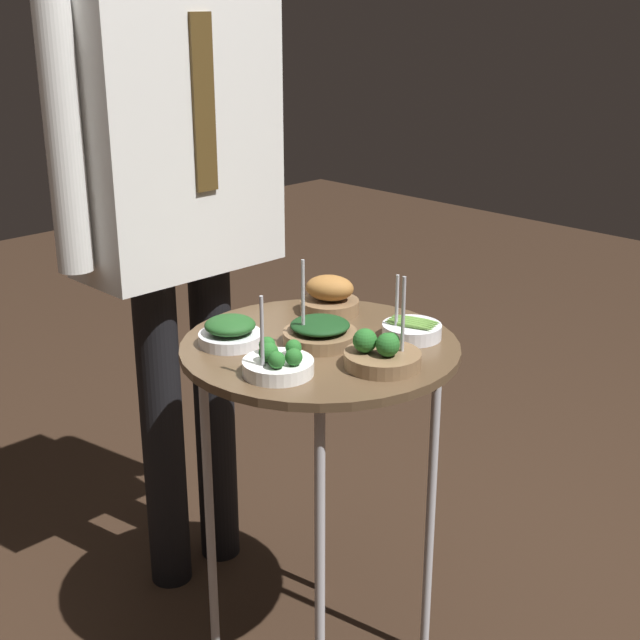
{
  "coord_description": "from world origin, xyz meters",
  "views": [
    {
      "loc": [
        -1.17,
        -1.17,
        1.42
      ],
      "look_at": [
        0.0,
        0.0,
        0.82
      ],
      "focal_mm": 50.0,
      "sensor_mm": 36.0,
      "label": 1
    }
  ],
  "objects_px": {
    "bowl_broccoli_front_left": "(381,355)",
    "bowl_broccoli_mid_right": "(278,363)",
    "bowl_asparagus_front_right": "(412,330)",
    "serving_cart": "(320,378)",
    "bowl_roast_far_rim": "(330,297)",
    "bowl_spinach_center": "(230,332)",
    "bowl_spinach_near_rim": "(319,332)",
    "waiter_figure": "(175,169)"
  },
  "relations": [
    {
      "from": "bowl_asparagus_front_right",
      "to": "serving_cart",
      "type": "bearing_deg",
      "value": 145.06
    },
    {
      "from": "bowl_asparagus_front_right",
      "to": "waiter_figure",
      "type": "height_order",
      "value": "waiter_figure"
    },
    {
      "from": "bowl_broccoli_mid_right",
      "to": "bowl_spinach_center",
      "type": "distance_m",
      "value": 0.18
    },
    {
      "from": "bowl_roast_far_rim",
      "to": "bowl_broccoli_mid_right",
      "type": "xyz_separation_m",
      "value": [
        -0.31,
        -0.17,
        -0.01
      ]
    },
    {
      "from": "serving_cart",
      "to": "bowl_roast_far_rim",
      "type": "relative_size",
      "value": 5.8
    },
    {
      "from": "serving_cart",
      "to": "bowl_broccoli_front_left",
      "type": "bearing_deg",
      "value": -91.47
    },
    {
      "from": "bowl_roast_far_rim",
      "to": "bowl_broccoli_mid_right",
      "type": "height_order",
      "value": "bowl_broccoli_mid_right"
    },
    {
      "from": "waiter_figure",
      "to": "bowl_spinach_center",
      "type": "bearing_deg",
      "value": -111.85
    },
    {
      "from": "bowl_broccoli_mid_right",
      "to": "bowl_spinach_center",
      "type": "bearing_deg",
      "value": 79.24
    },
    {
      "from": "bowl_broccoli_front_left",
      "to": "bowl_asparagus_front_right",
      "type": "distance_m",
      "value": 0.17
    },
    {
      "from": "bowl_broccoli_front_left",
      "to": "bowl_asparagus_front_right",
      "type": "bearing_deg",
      "value": 19.69
    },
    {
      "from": "bowl_roast_far_rim",
      "to": "bowl_broccoli_mid_right",
      "type": "bearing_deg",
      "value": -151.04
    },
    {
      "from": "serving_cart",
      "to": "bowl_spinach_near_rim",
      "type": "distance_m",
      "value": 0.1
    },
    {
      "from": "serving_cart",
      "to": "bowl_spinach_near_rim",
      "type": "xyz_separation_m",
      "value": [
        0.0,
        0.0,
        0.1
      ]
    },
    {
      "from": "bowl_roast_far_rim",
      "to": "bowl_spinach_center",
      "type": "xyz_separation_m",
      "value": [
        -0.28,
        0.01,
        -0.01
      ]
    },
    {
      "from": "bowl_broccoli_front_left",
      "to": "bowl_spinach_center",
      "type": "relative_size",
      "value": 1.37
    },
    {
      "from": "bowl_spinach_center",
      "to": "bowl_asparagus_front_right",
      "type": "bearing_deg",
      "value": -39.31
    },
    {
      "from": "bowl_broccoli_mid_right",
      "to": "bowl_roast_far_rim",
      "type": "bearing_deg",
      "value": 28.96
    },
    {
      "from": "bowl_broccoli_front_left",
      "to": "bowl_spinach_center",
      "type": "bearing_deg",
      "value": 113.29
    },
    {
      "from": "serving_cart",
      "to": "bowl_spinach_center",
      "type": "relative_size",
      "value": 6.01
    },
    {
      "from": "serving_cart",
      "to": "bowl_spinach_center",
      "type": "bearing_deg",
      "value": 136.07
    },
    {
      "from": "bowl_spinach_near_rim",
      "to": "bowl_broccoli_mid_right",
      "type": "distance_m",
      "value": 0.17
    },
    {
      "from": "bowl_broccoli_front_left",
      "to": "waiter_figure",
      "type": "xyz_separation_m",
      "value": [
        0.02,
        0.64,
        0.26
      ]
    },
    {
      "from": "bowl_broccoli_mid_right",
      "to": "bowl_asparagus_front_right",
      "type": "height_order",
      "value": "bowl_broccoli_mid_right"
    },
    {
      "from": "bowl_broccoli_mid_right",
      "to": "bowl_asparagus_front_right",
      "type": "distance_m",
      "value": 0.32
    },
    {
      "from": "serving_cart",
      "to": "bowl_spinach_near_rim",
      "type": "relative_size",
      "value": 4.24
    },
    {
      "from": "serving_cart",
      "to": "bowl_roast_far_rim",
      "type": "height_order",
      "value": "bowl_roast_far_rim"
    },
    {
      "from": "bowl_spinach_near_rim",
      "to": "bowl_spinach_center",
      "type": "xyz_separation_m",
      "value": [
        -0.13,
        0.12,
        0.0
      ]
    },
    {
      "from": "bowl_broccoli_front_left",
      "to": "bowl_broccoli_mid_right",
      "type": "bearing_deg",
      "value": 144.95
    },
    {
      "from": "bowl_spinach_center",
      "to": "waiter_figure",
      "type": "xyz_separation_m",
      "value": [
        0.14,
        0.35,
        0.26
      ]
    },
    {
      "from": "bowl_broccoli_front_left",
      "to": "bowl_spinach_center",
      "type": "height_order",
      "value": "bowl_broccoli_front_left"
    },
    {
      "from": "bowl_roast_far_rim",
      "to": "bowl_broccoli_front_left",
      "type": "distance_m",
      "value": 0.32
    },
    {
      "from": "bowl_spinach_center",
      "to": "bowl_asparagus_front_right",
      "type": "height_order",
      "value": "bowl_asparagus_front_right"
    },
    {
      "from": "bowl_roast_far_rim",
      "to": "bowl_spinach_center",
      "type": "relative_size",
      "value": 1.04
    },
    {
      "from": "bowl_broccoli_front_left",
      "to": "bowl_spinach_center",
      "type": "xyz_separation_m",
      "value": [
        -0.12,
        0.29,
        0.0
      ]
    },
    {
      "from": "serving_cart",
      "to": "bowl_broccoli_front_left",
      "type": "distance_m",
      "value": 0.19
    },
    {
      "from": "bowl_spinach_near_rim",
      "to": "waiter_figure",
      "type": "relative_size",
      "value": 0.11
    },
    {
      "from": "serving_cart",
      "to": "bowl_asparagus_front_right",
      "type": "relative_size",
      "value": 5.65
    },
    {
      "from": "waiter_figure",
      "to": "bowl_roast_far_rim",
      "type": "bearing_deg",
      "value": -69.59
    },
    {
      "from": "serving_cart",
      "to": "waiter_figure",
      "type": "height_order",
      "value": "waiter_figure"
    },
    {
      "from": "bowl_broccoli_front_left",
      "to": "bowl_spinach_near_rim",
      "type": "bearing_deg",
      "value": 88.02
    },
    {
      "from": "bowl_spinach_center",
      "to": "waiter_figure",
      "type": "bearing_deg",
      "value": 68.15
    }
  ]
}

